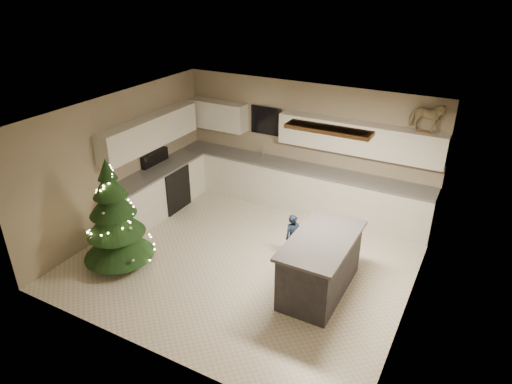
% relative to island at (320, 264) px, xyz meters
% --- Properties ---
extents(ground_plane, '(5.50, 5.50, 0.00)m').
position_rel_island_xyz_m(ground_plane, '(-1.44, 0.21, -0.48)').
color(ground_plane, beige).
extents(room_shell, '(5.52, 5.02, 2.61)m').
position_rel_island_xyz_m(room_shell, '(-1.41, 0.21, 1.27)').
color(room_shell, tan).
rests_on(room_shell, ground_plane).
extents(cabinetry, '(5.50, 3.20, 2.00)m').
position_rel_island_xyz_m(cabinetry, '(-2.35, 1.86, 0.28)').
color(cabinetry, silver).
rests_on(cabinetry, ground_plane).
extents(island, '(0.90, 1.70, 0.95)m').
position_rel_island_xyz_m(island, '(0.00, 0.00, 0.00)').
color(island, black).
rests_on(island, ground_plane).
extents(bar_stool, '(0.36, 0.36, 0.68)m').
position_rel_island_xyz_m(bar_stool, '(-0.45, 0.69, 0.03)').
color(bar_stool, brown).
rests_on(bar_stool, ground_plane).
extents(christmas_tree, '(1.22, 1.18, 1.95)m').
position_rel_island_xyz_m(christmas_tree, '(-3.29, -0.95, 0.32)').
color(christmas_tree, '#3F2816').
rests_on(christmas_tree, ground_plane).
extents(toddler, '(0.35, 0.36, 0.84)m').
position_rel_island_xyz_m(toddler, '(-0.73, 0.61, -0.06)').
color(toddler, '#162841').
rests_on(toddler, ground_plane).
extents(rocking_horse, '(0.63, 0.31, 0.54)m').
position_rel_island_xyz_m(rocking_horse, '(0.86, 2.53, 1.80)').
color(rocking_horse, brown).
rests_on(rocking_horse, cabinetry).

